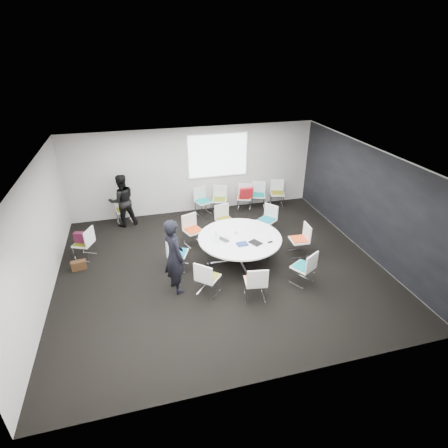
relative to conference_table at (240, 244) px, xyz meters
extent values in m
cube|color=black|center=(-0.54, -0.11, -0.55)|extent=(8.00, 7.00, 0.04)
cube|color=white|center=(-0.54, -0.11, 2.29)|extent=(8.00, 7.00, 0.04)
cube|color=#AEA9A4|center=(-0.54, 3.41, 0.87)|extent=(8.00, 0.04, 2.80)
cube|color=#AEA9A4|center=(-0.54, -3.63, 0.87)|extent=(8.00, 0.04, 2.80)
cube|color=#AEA9A4|center=(-4.56, -0.11, 0.87)|extent=(0.04, 7.00, 2.80)
cube|color=#AEA9A4|center=(3.48, -0.11, 0.87)|extent=(0.04, 7.00, 2.80)
cube|color=black|center=(3.45, -0.11, 0.87)|extent=(0.01, 6.94, 2.74)
cube|color=silver|center=(0.00, 0.00, -0.49)|extent=(0.90, 0.90, 0.08)
cylinder|color=silver|center=(0.00, 0.00, -0.16)|extent=(0.10, 0.10, 0.65)
cylinder|color=white|center=(0.00, 0.00, 0.18)|extent=(2.11, 2.11, 0.04)
cube|color=white|center=(0.26, 3.35, 1.32)|extent=(1.90, 0.03, 1.35)
cube|color=silver|center=(1.63, -0.07, -0.32)|extent=(0.44, 0.44, 0.42)
cube|color=white|center=(1.63, -0.07, -0.09)|extent=(0.47, 0.48, 0.04)
cube|color=#D14318|center=(1.63, -0.07, -0.06)|extent=(0.40, 0.42, 0.03)
cube|color=white|center=(1.84, -0.08, 0.14)|extent=(0.06, 0.46, 0.42)
cube|color=silver|center=(1.21, 1.22, -0.32)|extent=(0.59, 0.59, 0.42)
cube|color=white|center=(1.21, 1.22, -0.09)|extent=(0.63, 0.63, 0.04)
cube|color=#09687C|center=(1.21, 1.22, -0.06)|extent=(0.54, 0.55, 0.03)
cube|color=white|center=(1.38, 1.34, 0.14)|extent=(0.30, 0.40, 0.42)
cube|color=silver|center=(0.01, 1.53, -0.32)|extent=(0.50, 0.50, 0.42)
cube|color=white|center=(0.01, 1.53, -0.09)|extent=(0.54, 0.53, 0.04)
cube|color=#6B6415|center=(0.01, 1.53, -0.06)|extent=(0.47, 0.46, 0.03)
cube|color=white|center=(-0.03, 1.73, 0.14)|extent=(0.46, 0.13, 0.42)
cube|color=silver|center=(-1.00, 1.14, -0.32)|extent=(0.54, 0.54, 0.42)
cube|color=white|center=(-1.00, 1.14, -0.09)|extent=(0.59, 0.57, 0.04)
cube|color=red|center=(-1.00, 1.14, -0.06)|extent=(0.51, 0.50, 0.03)
cube|color=white|center=(-1.08, 1.34, 0.14)|extent=(0.44, 0.20, 0.42)
cube|color=silver|center=(-1.57, 0.10, -0.32)|extent=(0.55, 0.55, 0.42)
cube|color=white|center=(-1.57, 0.10, -0.09)|extent=(0.58, 0.59, 0.04)
cube|color=#085E7D|center=(-1.57, 0.10, -0.06)|extent=(0.50, 0.52, 0.03)
cube|color=white|center=(-1.77, 0.18, 0.14)|extent=(0.21, 0.44, 0.42)
cube|color=silver|center=(-1.07, -1.07, -0.32)|extent=(0.59, 0.59, 0.42)
cube|color=white|center=(-1.07, -1.07, -0.09)|extent=(0.64, 0.63, 0.04)
cube|color=olive|center=(-1.07, -1.07, -0.06)|extent=(0.55, 0.55, 0.03)
cube|color=white|center=(-1.20, -1.22, 0.14)|extent=(0.37, 0.33, 0.42)
cube|color=silver|center=(-0.09, -1.49, -0.32)|extent=(0.48, 0.48, 0.42)
cube|color=white|center=(-0.09, -1.49, -0.09)|extent=(0.52, 0.51, 0.04)
cube|color=#E24514|center=(-0.09, -1.49, -0.06)|extent=(0.46, 0.44, 0.03)
cube|color=white|center=(-0.12, -1.69, 0.14)|extent=(0.46, 0.11, 0.42)
cube|color=silver|center=(1.17, -1.24, -0.32)|extent=(0.57, 0.57, 0.42)
cube|color=white|center=(1.17, -1.24, -0.09)|extent=(0.62, 0.61, 0.04)
cube|color=#097177|center=(1.17, -1.24, -0.06)|extent=(0.54, 0.53, 0.03)
cube|color=white|center=(1.28, -1.43, 0.14)|extent=(0.42, 0.26, 0.42)
cube|color=silver|center=(-0.33, 3.01, -0.32)|extent=(0.55, 0.55, 0.42)
cube|color=white|center=(-0.33, 3.01, -0.09)|extent=(0.59, 0.58, 0.04)
cube|color=#0B8984|center=(-0.33, 3.01, -0.06)|extent=(0.51, 0.50, 0.03)
cube|color=white|center=(-0.40, 3.21, 0.14)|extent=(0.44, 0.21, 0.42)
cube|color=silver|center=(0.23, 3.01, -0.32)|extent=(0.53, 0.53, 0.42)
cube|color=white|center=(0.23, 3.01, -0.09)|extent=(0.58, 0.57, 0.04)
cube|color=olive|center=(0.23, 3.01, -0.06)|extent=(0.50, 0.49, 0.03)
cube|color=white|center=(0.29, 3.21, 0.14)|extent=(0.45, 0.18, 0.42)
cube|color=silver|center=(1.08, 2.99, -0.32)|extent=(0.55, 0.55, 0.42)
cube|color=white|center=(1.08, 2.99, -0.09)|extent=(0.59, 0.58, 0.04)
cube|color=red|center=(1.08, 2.99, -0.06)|extent=(0.51, 0.50, 0.03)
cube|color=white|center=(1.15, 3.19, 0.14)|extent=(0.44, 0.21, 0.42)
cube|color=silver|center=(1.60, 3.04, -0.32)|extent=(0.54, 0.54, 0.42)
cube|color=white|center=(1.60, 3.04, -0.09)|extent=(0.58, 0.57, 0.04)
cube|color=#087E75|center=(1.60, 3.04, -0.06)|extent=(0.50, 0.49, 0.03)
cube|color=white|center=(1.67, 3.24, 0.14)|extent=(0.45, 0.19, 0.42)
cube|color=silver|center=(2.30, 3.04, -0.32)|extent=(0.52, 0.52, 0.42)
cube|color=white|center=(2.30, 3.04, -0.09)|extent=(0.57, 0.55, 0.04)
cube|color=olive|center=(2.30, 3.04, -0.06)|extent=(0.49, 0.48, 0.03)
cube|color=white|center=(2.36, 3.25, 0.14)|extent=(0.45, 0.17, 0.42)
cube|color=silver|center=(-3.90, 1.20, -0.32)|extent=(0.56, 0.56, 0.42)
cube|color=white|center=(-3.90, 1.20, -0.09)|extent=(0.59, 0.60, 0.04)
cube|color=#5D6A13|center=(-3.90, 1.20, -0.06)|extent=(0.51, 0.52, 0.03)
cube|color=white|center=(-3.71, 1.12, 0.14)|extent=(0.22, 0.43, 0.42)
cube|color=silver|center=(-2.87, 3.03, -0.32)|extent=(0.50, 0.50, 0.42)
cube|color=white|center=(-2.87, 3.03, -0.09)|extent=(0.54, 0.53, 0.04)
cube|color=olive|center=(-2.87, 3.03, -0.06)|extent=(0.47, 0.46, 0.03)
cube|color=white|center=(-2.91, 3.24, 0.14)|extent=(0.46, 0.13, 0.42)
imported|color=black|center=(-1.75, -0.72, 0.37)|extent=(0.63, 0.77, 1.80)
imported|color=black|center=(-2.87, 2.88, 0.30)|extent=(0.93, 0.79, 1.66)
imported|color=#333338|center=(-0.40, -0.01, 0.21)|extent=(0.34, 0.37, 0.02)
cube|color=silver|center=(-0.60, -0.02, 0.33)|extent=(0.04, 0.30, 0.22)
cube|color=black|center=(0.29, -0.38, 0.21)|extent=(0.33, 0.37, 0.02)
cube|color=navy|center=(-0.05, -0.36, 0.22)|extent=(0.27, 0.22, 0.03)
cube|color=silver|center=(0.52, 0.27, 0.20)|extent=(0.36, 0.36, 0.00)
cube|color=silver|center=(0.59, -0.17, 0.20)|extent=(0.32, 0.24, 0.00)
cylinder|color=white|center=(-0.05, 0.19, 0.25)|extent=(0.08, 0.08, 0.09)
cube|color=black|center=(0.65, -0.43, 0.21)|extent=(0.15, 0.10, 0.01)
cube|color=#471327|center=(-3.90, 1.20, 0.09)|extent=(0.42, 0.26, 0.28)
cube|color=#3D2613|center=(-4.02, 0.68, -0.41)|extent=(0.38, 0.21, 0.24)
cube|color=#A9141C|center=(1.08, 2.78, 0.17)|extent=(0.45, 0.18, 0.36)
camera|label=1|loc=(-2.33, -7.31, 4.61)|focal=28.00mm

